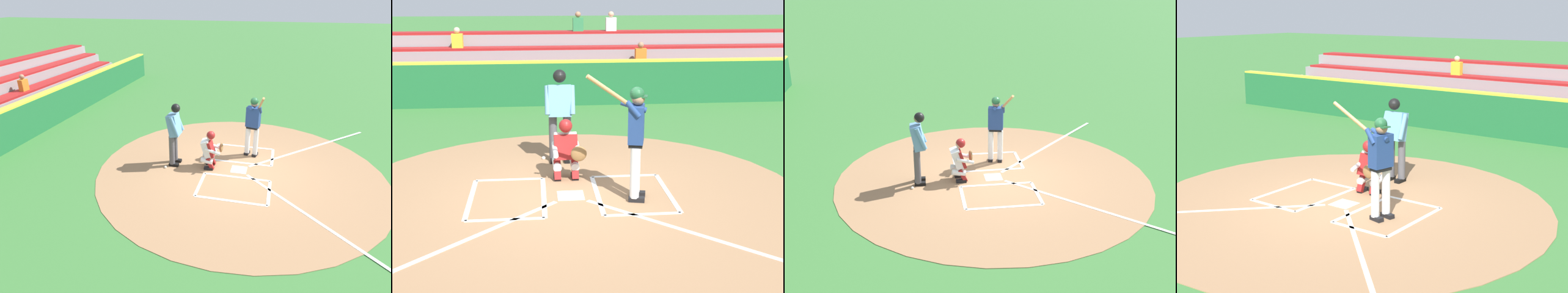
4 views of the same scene
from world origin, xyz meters
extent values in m
plane|color=#387033|center=(0.00, 0.00, 0.00)|extent=(120.00, 120.00, 0.00)
cylinder|color=#99704C|center=(0.00, 0.00, 0.01)|extent=(8.00, 8.00, 0.01)
cube|color=white|center=(0.00, 0.00, 0.01)|extent=(0.44, 0.44, 0.01)
cube|color=white|center=(-1.05, -0.90, 0.01)|extent=(1.20, 0.08, 0.01)
cube|color=white|center=(-1.05, 0.90, 0.01)|extent=(1.20, 0.08, 0.01)
cube|color=white|center=(-0.45, 0.00, 0.01)|extent=(0.08, 1.80, 0.01)
cube|color=white|center=(-1.65, 0.00, 0.01)|extent=(0.08, 1.80, 0.01)
cube|color=white|center=(1.05, -0.90, 0.01)|extent=(1.20, 0.08, 0.01)
cube|color=white|center=(1.05, 0.90, 0.01)|extent=(1.20, 0.08, 0.01)
cube|color=white|center=(0.45, 0.00, 0.01)|extent=(0.08, 1.80, 0.01)
cube|color=white|center=(1.65, 0.00, 0.01)|extent=(0.08, 1.80, 0.01)
cube|color=white|center=(2.10, 2.10, 0.01)|extent=(3.73, 3.73, 0.01)
cube|color=white|center=(-2.10, 2.10, 0.01)|extent=(3.73, 3.73, 0.01)
cylinder|color=white|center=(-1.07, 0.10, 0.50)|extent=(0.15, 0.15, 0.84)
cube|color=black|center=(-1.11, 0.11, 0.04)|extent=(0.28, 0.18, 0.09)
cylinder|color=white|center=(-1.01, 0.36, 0.50)|extent=(0.15, 0.15, 0.84)
cube|color=black|center=(-1.05, 0.36, 0.04)|extent=(0.28, 0.18, 0.09)
cube|color=black|center=(-1.04, 0.23, 0.97)|extent=(0.29, 0.38, 0.10)
cube|color=navy|center=(-1.04, 0.23, 1.28)|extent=(0.33, 0.44, 0.60)
sphere|color=#9E7051|center=(-1.06, 0.23, 1.69)|extent=(0.21, 0.21, 0.21)
sphere|color=#1E512D|center=(-1.04, 0.23, 1.76)|extent=(0.23, 0.23, 0.23)
cube|color=#1E512D|center=(-1.15, 0.25, 1.73)|extent=(0.15, 0.19, 0.02)
cylinder|color=navy|center=(-1.00, 0.20, 1.56)|extent=(0.44, 0.19, 0.21)
cylinder|color=navy|center=(-0.95, 0.41, 1.56)|extent=(0.28, 0.15, 0.29)
cylinder|color=#AD7F4C|center=(-0.56, 0.45, 1.86)|extent=(0.72, 0.21, 0.53)
cylinder|color=#AD7F4C|center=(-0.90, 0.38, 1.62)|extent=(0.09, 0.09, 0.08)
cube|color=black|center=(-0.13, -0.86, 0.04)|extent=(0.13, 0.26, 0.09)
cube|color=maroon|center=(-0.13, -0.82, 0.20)|extent=(0.13, 0.25, 0.37)
cylinder|color=silver|center=(-0.13, -0.92, 0.28)|extent=(0.16, 0.37, 0.21)
cube|color=black|center=(0.19, -0.85, 0.04)|extent=(0.13, 0.26, 0.09)
cube|color=maroon|center=(0.19, -0.81, 0.20)|extent=(0.13, 0.25, 0.37)
cylinder|color=silver|center=(0.19, -0.91, 0.28)|extent=(0.16, 0.37, 0.21)
cube|color=silver|center=(0.03, -0.93, 0.62)|extent=(0.41, 0.37, 0.52)
cube|color=maroon|center=(0.03, -0.82, 0.62)|extent=(0.43, 0.23, 0.46)
sphere|color=tan|center=(0.03, -0.86, 0.99)|extent=(0.21, 0.21, 0.21)
sphere|color=maroon|center=(0.03, -0.84, 1.01)|extent=(0.24, 0.24, 0.24)
cylinder|color=silver|center=(-0.18, -0.76, 0.60)|extent=(0.11, 0.45, 0.20)
cylinder|color=silver|center=(0.22, -0.75, 0.60)|extent=(0.11, 0.45, 0.20)
ellipsoid|color=brown|center=(-0.18, -0.56, 0.57)|extent=(0.28, 0.11, 0.28)
cylinder|color=#4C4C51|center=(-0.07, -1.93, 0.51)|extent=(0.16, 0.16, 0.86)
cube|color=black|center=(-0.06, -1.88, 0.04)|extent=(0.13, 0.28, 0.09)
cylinder|color=#4C4C51|center=(0.21, -1.93, 0.51)|extent=(0.16, 0.16, 0.86)
cube|color=black|center=(0.22, -1.88, 0.04)|extent=(0.13, 0.28, 0.09)
cube|color=#5B8EB7|center=(0.08, -1.89, 1.25)|extent=(0.45, 0.37, 0.66)
sphere|color=#9E7051|center=(0.08, -1.85, 1.72)|extent=(0.22, 0.22, 0.22)
sphere|color=black|center=(0.08, -1.83, 1.74)|extent=(0.25, 0.25, 0.25)
cylinder|color=#5B8EB7|center=(-0.16, -1.81, 1.28)|extent=(0.10, 0.29, 0.56)
cylinder|color=#5B8EB7|center=(0.32, -1.81, 1.28)|extent=(0.10, 0.29, 0.56)
sphere|color=white|center=(0.41, -2.08, 0.04)|extent=(0.07, 0.07, 0.07)
camera|label=1|loc=(8.54, 0.86, 4.59)|focal=30.83mm
camera|label=2|loc=(0.55, 8.63, 3.37)|focal=50.77mm
camera|label=3|loc=(11.41, -1.92, 5.34)|focal=45.12mm
camera|label=4|loc=(-6.84, 8.38, 3.73)|focal=53.58mm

